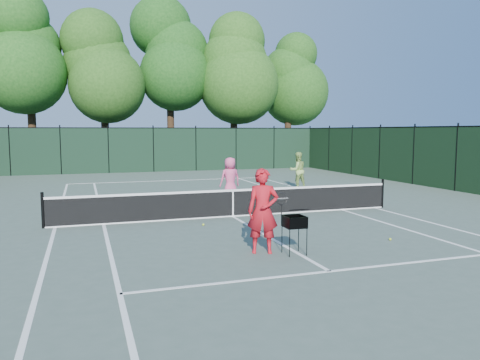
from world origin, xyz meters
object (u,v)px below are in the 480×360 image
object	(u,v)px
coach	(263,211)
ball_hopper	(294,222)
loose_ball_near_cart	(390,239)
player_pink	(230,179)
loose_ball_midcourt	(203,225)
player_green	(298,170)

from	to	relation	value
coach	ball_hopper	xyz separation A→B (m)	(0.64, -0.35, -0.24)
ball_hopper	coach	bearing A→B (deg)	155.12
loose_ball_near_cart	player_pink	bearing A→B (deg)	102.51
coach	ball_hopper	world-z (taller)	coach
coach	player_pink	size ratio (longest dim) A/B	1.12
ball_hopper	loose_ball_near_cart	bearing A→B (deg)	11.71
player_pink	loose_ball_midcourt	xyz separation A→B (m)	(-2.32, -4.72, -0.84)
loose_ball_midcourt	player_green	bearing A→B (deg)	48.14
player_green	loose_ball_near_cart	world-z (taller)	player_green
coach	player_green	world-z (taller)	coach
coach	player_pink	xyz separation A→B (m)	(1.77, 8.18, -0.11)
player_green	ball_hopper	xyz separation A→B (m)	(-5.46, -11.23, -0.15)
coach	loose_ball_near_cart	world-z (taller)	coach
loose_ball_midcourt	player_pink	bearing A→B (deg)	63.79
coach	loose_ball_midcourt	world-z (taller)	coach
ball_hopper	loose_ball_near_cart	distance (m)	3.05
ball_hopper	loose_ball_midcourt	distance (m)	4.05
coach	loose_ball_near_cart	xyz separation A→B (m)	(3.57, 0.08, -0.95)
player_green	player_pink	bearing A→B (deg)	30.20
loose_ball_near_cart	loose_ball_midcourt	bearing A→B (deg)	140.61
loose_ball_near_cart	loose_ball_midcourt	world-z (taller)	same
player_green	loose_ball_near_cart	bearing A→B (deg)	75.04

